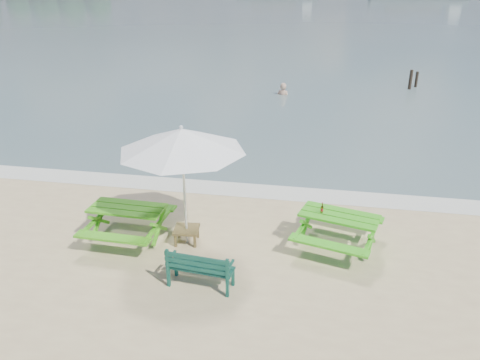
% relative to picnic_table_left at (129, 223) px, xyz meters
% --- Properties ---
extents(sea, '(300.00, 300.00, 0.00)m').
position_rel_picnic_table_left_xyz_m(sea, '(2.47, 83.37, -0.37)').
color(sea, slate).
rests_on(sea, ground).
extents(foam_strip, '(22.00, 0.90, 0.01)m').
position_rel_picnic_table_left_xyz_m(foam_strip, '(2.47, 2.97, -0.36)').
color(foam_strip, silver).
rests_on(foam_strip, ground).
extents(picnic_table_left, '(1.68, 1.85, 0.77)m').
position_rel_picnic_table_left_xyz_m(picnic_table_left, '(0.00, 0.00, 0.00)').
color(picnic_table_left, '#3E9A17').
rests_on(picnic_table_left, ground).
extents(picnic_table_right, '(2.03, 2.15, 0.77)m').
position_rel_picnic_table_left_xyz_m(picnic_table_right, '(4.52, 0.47, -0.00)').
color(picnic_table_right, green).
rests_on(picnic_table_right, ground).
extents(park_bench, '(1.27, 0.54, 0.76)m').
position_rel_picnic_table_left_xyz_m(park_bench, '(2.00, -1.40, -0.14)').
color(park_bench, '#0F4134').
rests_on(park_bench, ground).
extents(side_table, '(0.58, 0.58, 0.34)m').
position_rel_picnic_table_left_xyz_m(side_table, '(1.29, 0.07, -0.19)').
color(side_table, brown).
rests_on(side_table, ground).
extents(patio_umbrella, '(2.90, 2.90, 2.59)m').
position_rel_picnic_table_left_xyz_m(patio_umbrella, '(1.29, 0.07, 1.98)').
color(patio_umbrella, silver).
rests_on(patio_umbrella, ground).
extents(beer_bottle, '(0.06, 0.06, 0.23)m').
position_rel_picnic_table_left_xyz_m(beer_bottle, '(4.15, 0.50, 0.48)').
color(beer_bottle, '#955015').
rests_on(beer_bottle, picnic_table_right).
extents(swimmer, '(0.76, 0.61, 1.83)m').
position_rel_picnic_table_left_xyz_m(swimmer, '(2.01, 14.48, -0.71)').
color(swimmer, tan).
rests_on(swimmer, ground).
extents(mooring_pilings, '(0.56, 0.76, 1.20)m').
position_rel_picnic_table_left_xyz_m(mooring_pilings, '(8.50, 17.10, -0.01)').
color(mooring_pilings, black).
rests_on(mooring_pilings, ground).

